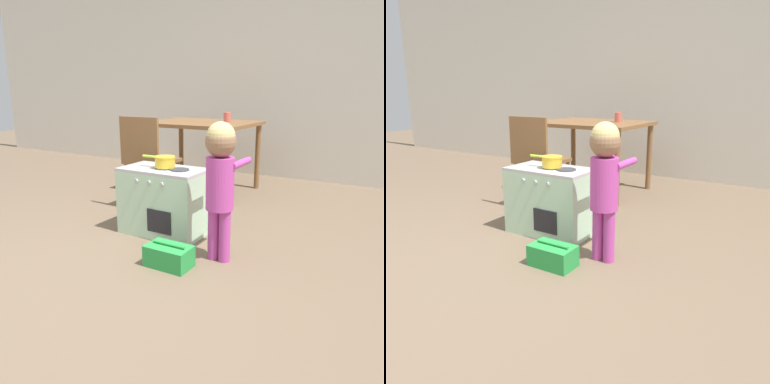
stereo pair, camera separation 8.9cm
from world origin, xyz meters
The scene contains 9 objects.
ground_plane centered at (0.00, 0.00, 0.00)m, with size 16.00×16.00×0.00m, color brown.
wall_back centered at (0.00, 3.28, 1.30)m, with size 10.00×0.06×2.60m.
play_kitchen centered at (-0.01, 0.94, 0.25)m, with size 0.62×0.37×0.51m.
toy_pot centered at (0.01, 0.95, 0.55)m, with size 0.27×0.15×0.08m.
child_figure centered at (0.56, 0.73, 0.58)m, with size 0.20×0.35×0.87m.
toy_basket centered at (0.34, 0.49, 0.07)m, with size 0.28×0.17×0.15m.
dining_table centered at (-0.37, 2.19, 0.64)m, with size 1.10×0.90×0.73m.
dining_chair_near centered at (-0.47, 1.38, 0.46)m, with size 0.39×0.39×0.83m.
cup_on_table centered at (-0.12, 2.27, 0.78)m, with size 0.07×0.07×0.10m.
Camera 1 is at (1.51, -1.26, 1.04)m, focal length 35.00 mm.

